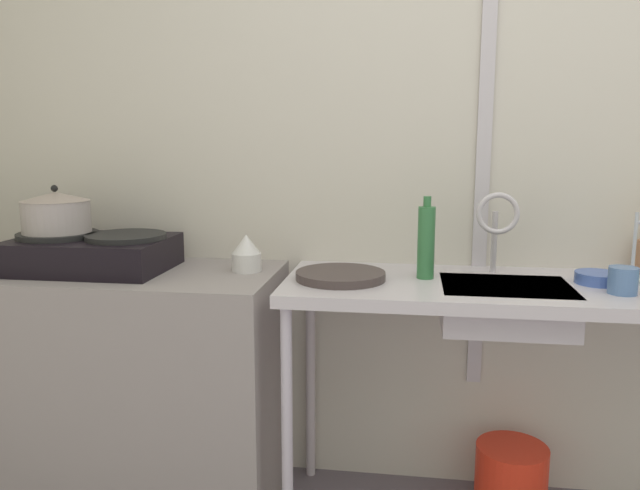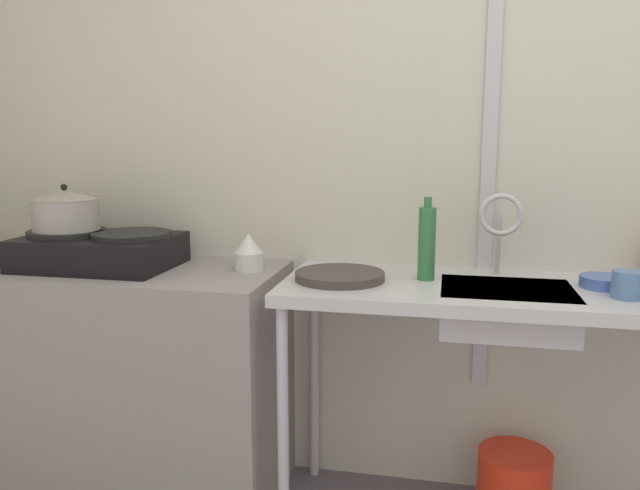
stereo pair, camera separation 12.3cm
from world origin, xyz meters
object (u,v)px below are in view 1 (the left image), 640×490
(stove, at_px, (93,252))
(small_bowl_on_drainboard, at_px, (598,278))
(pot_on_left_burner, at_px, (56,212))
(bottle_by_sink, at_px, (426,242))
(sink_basin, at_px, (505,306))
(faucet, at_px, (497,219))
(percolator, at_px, (246,253))
(bucket_on_floor, at_px, (511,480))
(frying_pan, at_px, (340,276))
(cup_by_rack, at_px, (623,280))

(stove, bearing_deg, small_bowl_on_drainboard, 1.28)
(pot_on_left_burner, height_order, bottle_by_sink, pot_on_left_burner)
(bottle_by_sink, bearing_deg, sink_basin, -14.36)
(faucet, bearing_deg, small_bowl_on_drainboard, -13.24)
(sink_basin, bearing_deg, stove, 178.82)
(stove, bearing_deg, percolator, 5.83)
(pot_on_left_burner, bearing_deg, bucket_on_floor, 2.64)
(frying_pan, height_order, bottle_by_sink, bottle_by_sink)
(stove, xyz_separation_m, pot_on_left_burner, (-0.13, 0.00, 0.14))
(sink_basin, relative_size, cup_by_rack, 4.76)
(stove, xyz_separation_m, small_bowl_on_drainboard, (1.70, 0.04, -0.05))
(pot_on_left_burner, distance_m, frying_pan, 1.03)
(percolator, bearing_deg, bottle_by_sink, -1.83)
(frying_pan, relative_size, bottle_by_sink, 1.08)
(faucet, distance_m, bottle_by_sink, 0.25)
(sink_basin, distance_m, cup_by_rack, 0.35)
(percolator, height_order, faucet, faucet)
(frying_pan, relative_size, cup_by_rack, 3.49)
(sink_basin, xyz_separation_m, cup_by_rack, (0.32, -0.06, 0.11))
(stove, xyz_separation_m, frying_pan, (0.88, -0.03, -0.05))
(frying_pan, xyz_separation_m, bucket_on_floor, (0.59, 0.10, -0.74))
(small_bowl_on_drainboard, bearing_deg, stove, -178.72)
(bottle_by_sink, bearing_deg, bucket_on_floor, 6.86)
(frying_pan, relative_size, bucket_on_floor, 1.16)
(sink_basin, bearing_deg, small_bowl_on_drainboard, 12.91)
(percolator, bearing_deg, stove, -174.17)
(sink_basin, bearing_deg, cup_by_rack, -10.69)
(sink_basin, height_order, small_bowl_on_drainboard, small_bowl_on_drainboard)
(stove, distance_m, bucket_on_floor, 1.67)
(frying_pan, xyz_separation_m, bottle_by_sink, (0.28, 0.06, 0.11))
(stove, height_order, percolator, stove)
(cup_by_rack, distance_m, bucket_on_floor, 0.82)
(frying_pan, distance_m, bucket_on_floor, 0.95)
(faucet, xyz_separation_m, cup_by_rack, (0.34, -0.20, -0.15))
(faucet, distance_m, frying_pan, 0.56)
(bottle_by_sink, bearing_deg, frying_pan, -167.10)
(small_bowl_on_drainboard, relative_size, bucket_on_floor, 0.56)
(stove, relative_size, faucet, 1.88)
(stove, height_order, small_bowl_on_drainboard, stove)
(percolator, bearing_deg, frying_pan, -13.71)
(faucet, bearing_deg, bucket_on_floor, -23.78)
(bottle_by_sink, bearing_deg, faucet, 17.95)
(pot_on_left_burner, relative_size, bottle_by_sink, 0.86)
(cup_by_rack, relative_size, small_bowl_on_drainboard, 0.59)
(cup_by_rack, bearing_deg, bucket_on_floor, 147.60)
(stove, relative_size, bottle_by_sink, 1.95)
(pot_on_left_burner, relative_size, cup_by_rack, 2.78)
(sink_basin, bearing_deg, bottle_by_sink, 165.64)
(cup_by_rack, xyz_separation_m, small_bowl_on_drainboard, (-0.03, 0.13, -0.02))
(sink_basin, distance_m, bottle_by_sink, 0.32)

